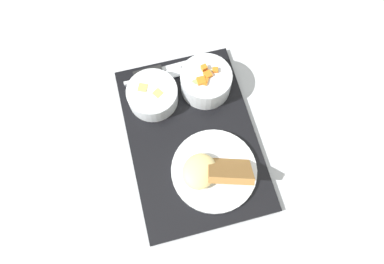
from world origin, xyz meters
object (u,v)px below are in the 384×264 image
bowl_soup (152,95)px  spoon (165,74)px  bowl_salad (206,81)px  plate_main (213,171)px  knife (154,71)px

bowl_soup → spoon: size_ratio=0.78×
bowl_salad → bowl_soup: bearing=-96.8°
bowl_salad → spoon: 0.11m
bowl_soup → plate_main: 0.24m
plate_main → spoon: (-0.28, -0.01, -0.01)m
bowl_soup → plate_main: size_ratio=0.63×
plate_main → bowl_soup: bearing=-163.7°
bowl_salad → plate_main: 0.22m
bowl_soup → knife: bowl_soup is taller
bowl_salad → spoon: bearing=-130.5°
plate_main → bowl_salad: bearing=162.3°
bowl_salad → plate_main: size_ratio=0.64×
bowl_salad → spoon: size_ratio=0.79×
plate_main → knife: bearing=-172.7°
plate_main → spoon: plate_main is taller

